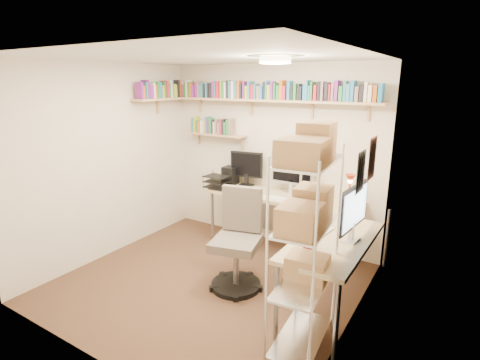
% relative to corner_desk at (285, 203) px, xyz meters
% --- Properties ---
extents(ground, '(3.20, 3.20, 0.00)m').
position_rel_corner_desk_xyz_m(ground, '(-0.50, -0.95, -0.79)').
color(ground, '#40251B').
rests_on(ground, ground).
extents(room_shell, '(3.24, 3.04, 2.52)m').
position_rel_corner_desk_xyz_m(room_shell, '(-0.50, -0.95, 0.76)').
color(room_shell, beige).
rests_on(room_shell, ground).
extents(wall_shelves, '(3.12, 1.09, 0.80)m').
position_rel_corner_desk_xyz_m(wall_shelves, '(-0.93, 0.35, 1.24)').
color(wall_shelves, tan).
rests_on(wall_shelves, ground).
extents(corner_desk, '(2.46, 2.08, 1.39)m').
position_rel_corner_desk_xyz_m(corner_desk, '(0.00, 0.00, 0.00)').
color(corner_desk, tan).
rests_on(corner_desk, ground).
extents(office_chair, '(0.61, 0.61, 1.13)m').
position_rel_corner_desk_xyz_m(office_chair, '(-0.19, -0.80, -0.32)').
color(office_chair, black).
rests_on(office_chair, ground).
extents(wire_rack, '(0.44, 0.80, 1.96)m').
position_rel_corner_desk_xyz_m(wire_rack, '(0.86, -1.44, 0.52)').
color(wire_rack, silver).
rests_on(wire_rack, ground).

